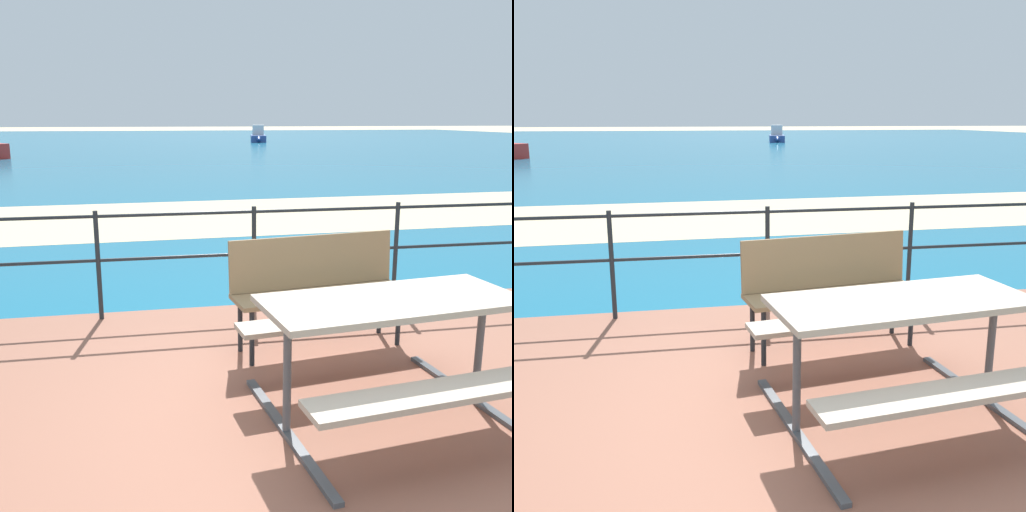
# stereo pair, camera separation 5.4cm
# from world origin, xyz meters

# --- Properties ---
(ground_plane) EXTENTS (240.00, 240.00, 0.00)m
(ground_plane) POSITION_xyz_m (0.00, 0.00, 0.00)
(ground_plane) COLOR beige
(patio_paving) EXTENTS (6.40, 5.20, 0.06)m
(patio_paving) POSITION_xyz_m (0.00, 0.00, 0.03)
(patio_paving) COLOR #935B47
(patio_paving) RESTS_ON ground
(sea_water) EXTENTS (90.00, 90.00, 0.01)m
(sea_water) POSITION_xyz_m (0.00, 40.00, 0.01)
(sea_water) COLOR #196B8E
(sea_water) RESTS_ON ground
(beach_strip) EXTENTS (54.10, 5.88, 0.01)m
(beach_strip) POSITION_xyz_m (0.00, 8.43, 0.01)
(beach_strip) COLOR beige
(beach_strip) RESTS_ON ground
(picnic_table) EXTENTS (1.76, 1.64, 0.79)m
(picnic_table) POSITION_xyz_m (0.42, 0.15, 0.65)
(picnic_table) COLOR tan
(picnic_table) RESTS_ON patio_paving
(park_bench) EXTENTS (1.49, 0.61, 0.92)m
(park_bench) POSITION_xyz_m (0.34, 1.43, 0.62)
(park_bench) COLOR #8C704C
(park_bench) RESTS_ON patio_paving
(railing_fence) EXTENTS (5.94, 0.04, 1.04)m
(railing_fence) POSITION_xyz_m (0.00, 2.43, 0.72)
(railing_fence) COLOR #1E2328
(railing_fence) RESTS_ON patio_paving
(boat_mid) EXTENTS (1.75, 4.27, 1.30)m
(boat_mid) POSITION_xyz_m (8.15, 43.69, 0.44)
(boat_mid) COLOR #2D478C
(boat_mid) RESTS_ON sea_water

